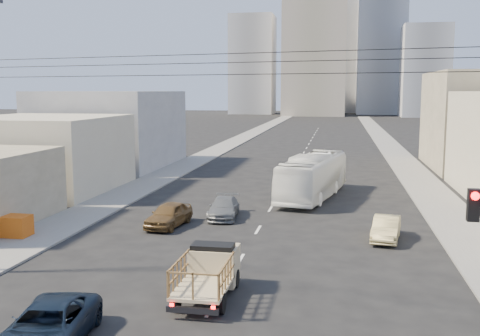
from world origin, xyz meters
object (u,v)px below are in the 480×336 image
(flatbed_pickup, at_px, (208,270))
(crate_stack, at_px, (13,226))
(sedan_brown, at_px, (169,215))
(navy_pickup, at_px, (47,327))
(sedan_grey, at_px, (224,208))
(city_bus, at_px, (313,176))
(sedan_tan, at_px, (386,228))

(flatbed_pickup, relative_size, crate_stack, 2.45)
(flatbed_pickup, relative_size, sedan_brown, 1.05)
(navy_pickup, bearing_deg, sedan_grey, 77.22)
(crate_stack, bearing_deg, sedan_grey, 33.88)
(city_bus, bearing_deg, flatbed_pickup, -86.77)
(flatbed_pickup, distance_m, sedan_grey, 13.93)
(city_bus, xyz_separation_m, sedan_grey, (-5.28, -7.85, -1.01))
(sedan_grey, bearing_deg, navy_pickup, -100.00)
(navy_pickup, height_order, sedan_brown, sedan_brown)
(flatbed_pickup, relative_size, sedan_tan, 1.14)
(flatbed_pickup, bearing_deg, navy_pickup, -127.20)
(city_bus, height_order, sedan_tan, city_bus)
(city_bus, xyz_separation_m, sedan_tan, (4.51, -11.61, -1.00))
(navy_pickup, bearing_deg, sedan_brown, 86.03)
(sedan_brown, height_order, sedan_tan, sedan_brown)
(sedan_tan, height_order, sedan_grey, sedan_tan)
(flatbed_pickup, height_order, sedan_brown, flatbed_pickup)
(sedan_brown, bearing_deg, city_bus, 60.61)
(flatbed_pickup, distance_m, city_bus, 21.82)
(navy_pickup, height_order, sedan_grey, navy_pickup)
(flatbed_pickup, bearing_deg, city_bus, 81.96)
(navy_pickup, distance_m, sedan_grey, 19.04)
(navy_pickup, height_order, crate_stack, navy_pickup)
(navy_pickup, xyz_separation_m, sedan_grey, (1.73, 18.96, -0.06))
(sedan_grey, xyz_separation_m, crate_stack, (-10.38, -6.97, 0.06))
(sedan_tan, bearing_deg, sedan_brown, -175.09)
(city_bus, relative_size, sedan_grey, 2.71)
(sedan_grey, distance_m, crate_stack, 12.50)
(flatbed_pickup, relative_size, city_bus, 0.37)
(flatbed_pickup, xyz_separation_m, navy_pickup, (-3.96, -5.22, -0.40))
(sedan_grey, height_order, crate_stack, same)
(sedan_brown, distance_m, sedan_tan, 12.57)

